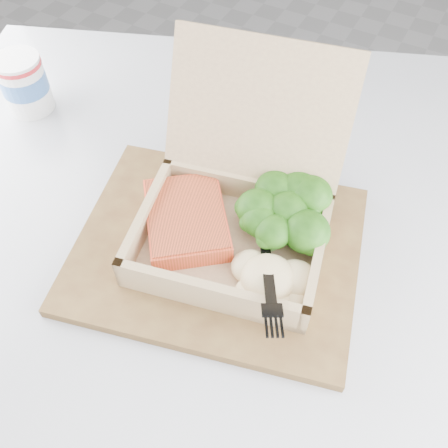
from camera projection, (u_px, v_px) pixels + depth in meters
The scene contains 10 objects.
floor at pixel (194, 206), 1.62m from camera, with size 4.00×4.00×0.00m, color gray.
cafe_table at pixel (219, 324), 0.76m from camera, with size 1.14×1.14×0.76m.
serving_tray at pixel (217, 249), 0.59m from camera, with size 0.33×0.26×0.01m, color brown.
takeout_container at pixel (239, 199), 0.57m from camera, with size 0.26×0.28×0.19m.
salmon_fillet at pixel (186, 220), 0.58m from camera, with size 0.09×0.12×0.02m, color #D7452A.
broccoli_pile at pixel (287, 216), 0.58m from camera, with size 0.12×0.12×0.04m, color #2F6F18, non-canonical shape.
mashed_potatoes at pixel (268, 278), 0.53m from camera, with size 0.10×0.08×0.03m, color beige.
plastic_fork at pixel (267, 255), 0.53m from camera, with size 0.08×0.14×0.03m.
paper_cup at pixel (24, 82), 0.72m from camera, with size 0.07×0.07×0.09m.
receipt at pixel (219, 153), 0.70m from camera, with size 0.08×0.15×0.00m, color white.
Camera 1 is at (0.57, -0.85, 1.26)m, focal length 40.00 mm.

